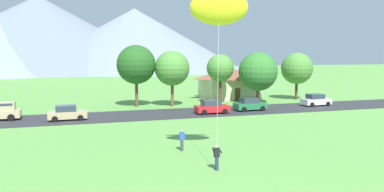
{
  "coord_description": "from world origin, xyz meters",
  "views": [
    {
      "loc": [
        -7.51,
        -14.35,
        7.53
      ],
      "look_at": [
        0.38,
        10.49,
        4.64
      ],
      "focal_mm": 36.02,
      "sensor_mm": 36.0,
      "label": 1
    }
  ],
  "objects_px": {
    "kite_flyer_with_kite": "(219,8)",
    "tree_right_of_center": "(258,72)",
    "watcher_person": "(182,140)",
    "tree_far_right": "(297,69)",
    "tree_near_right": "(172,68)",
    "parked_car_tan_west_end": "(67,113)",
    "parked_car_white_east_end": "(316,100)",
    "parked_car_green_mid_west": "(250,104)",
    "house_leftmost": "(229,83)",
    "tree_center": "(136,65)",
    "tree_near_left": "(220,68)",
    "parked_car_red_mid_east": "(212,107)"
  },
  "relations": [
    {
      "from": "tree_near_left",
      "to": "parked_car_white_east_end",
      "type": "distance_m",
      "value": 14.51
    },
    {
      "from": "parked_car_tan_west_end",
      "to": "parked_car_green_mid_west",
      "type": "height_order",
      "value": "same"
    },
    {
      "from": "parked_car_white_east_end",
      "to": "kite_flyer_with_kite",
      "type": "height_order",
      "value": "kite_flyer_with_kite"
    },
    {
      "from": "tree_near_left",
      "to": "tree_near_right",
      "type": "distance_m",
      "value": 7.62
    },
    {
      "from": "parked_car_tan_west_end",
      "to": "watcher_person",
      "type": "height_order",
      "value": "parked_car_tan_west_end"
    },
    {
      "from": "tree_center",
      "to": "kite_flyer_with_kite",
      "type": "distance_m",
      "value": 30.09
    },
    {
      "from": "tree_near_right",
      "to": "kite_flyer_with_kite",
      "type": "height_order",
      "value": "kite_flyer_with_kite"
    },
    {
      "from": "parked_car_tan_west_end",
      "to": "tree_right_of_center",
      "type": "bearing_deg",
      "value": 14.19
    },
    {
      "from": "tree_near_right",
      "to": "parked_car_white_east_end",
      "type": "height_order",
      "value": "tree_near_right"
    },
    {
      "from": "tree_near_left",
      "to": "parked_car_tan_west_end",
      "type": "bearing_deg",
      "value": -158.75
    },
    {
      "from": "house_leftmost",
      "to": "tree_center",
      "type": "distance_m",
      "value": 17.82
    },
    {
      "from": "tree_near_left",
      "to": "tree_right_of_center",
      "type": "distance_m",
      "value": 5.68
    },
    {
      "from": "watcher_person",
      "to": "tree_far_right",
      "type": "bearing_deg",
      "value": 44.29
    },
    {
      "from": "tree_near_left",
      "to": "parked_car_red_mid_east",
      "type": "distance_m",
      "value": 11.03
    },
    {
      "from": "tree_near_right",
      "to": "parked_car_green_mid_west",
      "type": "distance_m",
      "value": 12.2
    },
    {
      "from": "kite_flyer_with_kite",
      "to": "watcher_person",
      "type": "bearing_deg",
      "value": 110.16
    },
    {
      "from": "tree_near_right",
      "to": "watcher_person",
      "type": "distance_m",
      "value": 25.72
    },
    {
      "from": "house_leftmost",
      "to": "parked_car_red_mid_east",
      "type": "height_order",
      "value": "house_leftmost"
    },
    {
      "from": "parked_car_tan_west_end",
      "to": "kite_flyer_with_kite",
      "type": "height_order",
      "value": "kite_flyer_with_kite"
    },
    {
      "from": "tree_right_of_center",
      "to": "kite_flyer_with_kite",
      "type": "relative_size",
      "value": 0.65
    },
    {
      "from": "tree_center",
      "to": "tree_near_right",
      "type": "bearing_deg",
      "value": -13.09
    },
    {
      "from": "parked_car_tan_west_end",
      "to": "parked_car_white_east_end",
      "type": "height_order",
      "value": "same"
    },
    {
      "from": "watcher_person",
      "to": "tree_near_right",
      "type": "bearing_deg",
      "value": 76.97
    },
    {
      "from": "tree_far_right",
      "to": "parked_car_red_mid_east",
      "type": "relative_size",
      "value": 1.82
    },
    {
      "from": "tree_center",
      "to": "tree_far_right",
      "type": "relative_size",
      "value": 1.14
    },
    {
      "from": "tree_far_right",
      "to": "parked_car_tan_west_end",
      "type": "xyz_separation_m",
      "value": [
        -35.74,
        -9.65,
        -4.21
      ]
    },
    {
      "from": "tree_center",
      "to": "kite_flyer_with_kite",
      "type": "height_order",
      "value": "kite_flyer_with_kite"
    },
    {
      "from": "house_leftmost",
      "to": "watcher_person",
      "type": "bearing_deg",
      "value": -118.92
    },
    {
      "from": "parked_car_red_mid_east",
      "to": "parked_car_white_east_end",
      "type": "distance_m",
      "value": 16.86
    },
    {
      "from": "tree_right_of_center",
      "to": "parked_car_tan_west_end",
      "type": "height_order",
      "value": "tree_right_of_center"
    },
    {
      "from": "tree_right_of_center",
      "to": "parked_car_white_east_end",
      "type": "relative_size",
      "value": 1.81
    },
    {
      "from": "tree_near_left",
      "to": "parked_car_white_east_end",
      "type": "relative_size",
      "value": 1.74
    },
    {
      "from": "parked_car_green_mid_west",
      "to": "parked_car_tan_west_end",
      "type": "bearing_deg",
      "value": -179.03
    },
    {
      "from": "tree_near_left",
      "to": "parked_car_green_mid_west",
      "type": "distance_m",
      "value": 9.32
    },
    {
      "from": "parked_car_red_mid_east",
      "to": "parked_car_white_east_end",
      "type": "xyz_separation_m",
      "value": [
        16.72,
        2.19,
        0.0
      ]
    },
    {
      "from": "tree_right_of_center",
      "to": "tree_near_left",
      "type": "bearing_deg",
      "value": 163.54
    },
    {
      "from": "parked_car_tan_west_end",
      "to": "parked_car_green_mid_west",
      "type": "distance_m",
      "value": 22.83
    },
    {
      "from": "house_leftmost",
      "to": "tree_far_right",
      "type": "xyz_separation_m",
      "value": [
        9.81,
        -4.93,
        2.43
      ]
    },
    {
      "from": "parked_car_white_east_end",
      "to": "parked_car_tan_west_end",
      "type": "bearing_deg",
      "value": -177.03
    },
    {
      "from": "parked_car_tan_west_end",
      "to": "kite_flyer_with_kite",
      "type": "distance_m",
      "value": 25.01
    },
    {
      "from": "tree_near_right",
      "to": "tree_center",
      "type": "bearing_deg",
      "value": 166.91
    },
    {
      "from": "tree_near_right",
      "to": "tree_far_right",
      "type": "bearing_deg",
      "value": 4.92
    },
    {
      "from": "parked_car_white_east_end",
      "to": "watcher_person",
      "type": "xyz_separation_m",
      "value": [
        -25.33,
        -18.62,
        0.01
      ]
    },
    {
      "from": "house_leftmost",
      "to": "kite_flyer_with_kite",
      "type": "distance_m",
      "value": 39.58
    },
    {
      "from": "tree_right_of_center",
      "to": "parked_car_tan_west_end",
      "type": "bearing_deg",
      "value": -165.81
    },
    {
      "from": "kite_flyer_with_kite",
      "to": "parked_car_white_east_end",
      "type": "bearing_deg",
      "value": 43.33
    },
    {
      "from": "parked_car_white_east_end",
      "to": "tree_near_right",
      "type": "bearing_deg",
      "value": 162.88
    },
    {
      "from": "tree_near_right",
      "to": "parked_car_tan_west_end",
      "type": "relative_size",
      "value": 1.86
    },
    {
      "from": "kite_flyer_with_kite",
      "to": "tree_right_of_center",
      "type": "bearing_deg",
      "value": 58.03
    },
    {
      "from": "parked_car_green_mid_west",
      "to": "watcher_person",
      "type": "relative_size",
      "value": 2.55
    }
  ]
}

